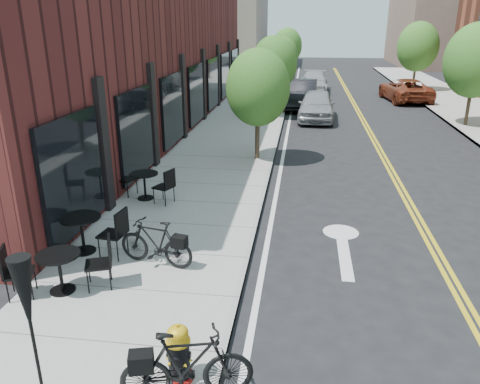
{
  "coord_description": "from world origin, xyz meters",
  "views": [
    {
      "loc": [
        0.98,
        -7.12,
        4.77
      ],
      "look_at": [
        -0.4,
        3.03,
        1.0
      ],
      "focal_mm": 35.0,
      "sensor_mm": 36.0,
      "label": 1
    }
  ],
  "objects_px": {
    "patio_umbrella": "(27,308)",
    "bistro_set_b": "(82,229)",
    "bicycle_right": "(187,366)",
    "parked_car_b": "(301,94)",
    "parked_car_far": "(405,90)",
    "bicycle_left": "(156,243)",
    "parked_car_c": "(314,82)",
    "fire_hydrant": "(179,353)",
    "bistro_set_a": "(59,267)",
    "bistro_set_c": "(144,182)",
    "parked_car_a": "(316,105)"
  },
  "relations": [
    {
      "from": "patio_umbrella",
      "to": "bistro_set_b",
      "type": "bearing_deg",
      "value": 109.61
    },
    {
      "from": "bicycle_right",
      "to": "parked_car_b",
      "type": "distance_m",
      "value": 22.68
    },
    {
      "from": "bistro_set_b",
      "to": "parked_car_far",
      "type": "relative_size",
      "value": 0.39
    },
    {
      "from": "bicycle_left",
      "to": "parked_car_c",
      "type": "xyz_separation_m",
      "value": [
        3.41,
        25.84,
        0.08
      ]
    },
    {
      "from": "patio_umbrella",
      "to": "parked_car_b",
      "type": "xyz_separation_m",
      "value": [
        2.8,
        23.21,
        -0.93
      ]
    },
    {
      "from": "bistro_set_b",
      "to": "parked_car_c",
      "type": "xyz_separation_m",
      "value": [
        5.12,
        25.51,
        0.04
      ]
    },
    {
      "from": "patio_umbrella",
      "to": "parked_car_far",
      "type": "xyz_separation_m",
      "value": [
        9.19,
        26.52,
        -1.03
      ]
    },
    {
      "from": "fire_hydrant",
      "to": "patio_umbrella",
      "type": "xyz_separation_m",
      "value": [
        -1.46,
        -0.89,
        1.19
      ]
    },
    {
      "from": "bicycle_right",
      "to": "bicycle_left",
      "type": "bearing_deg",
      "value": 9.0
    },
    {
      "from": "bistro_set_a",
      "to": "bistro_set_c",
      "type": "height_order",
      "value": "bistro_set_a"
    },
    {
      "from": "parked_car_b",
      "to": "bicycle_right",
      "type": "bearing_deg",
      "value": -90.53
    },
    {
      "from": "bicycle_left",
      "to": "bistro_set_c",
      "type": "relative_size",
      "value": 0.89
    },
    {
      "from": "parked_car_b",
      "to": "parked_car_c",
      "type": "height_order",
      "value": "parked_car_b"
    },
    {
      "from": "bicycle_left",
      "to": "fire_hydrant",
      "type": "bearing_deg",
      "value": 35.2
    },
    {
      "from": "bistro_set_b",
      "to": "bistro_set_c",
      "type": "height_order",
      "value": "bistro_set_b"
    },
    {
      "from": "bistro_set_a",
      "to": "bicycle_right",
      "type": "bearing_deg",
      "value": -58.94
    },
    {
      "from": "bistro_set_b",
      "to": "parked_car_far",
      "type": "distance_m",
      "value": 24.68
    },
    {
      "from": "parked_car_a",
      "to": "parked_car_c",
      "type": "distance_m",
      "value": 10.0
    },
    {
      "from": "fire_hydrant",
      "to": "bistro_set_b",
      "type": "height_order",
      "value": "bistro_set_b"
    },
    {
      "from": "bicycle_left",
      "to": "parked_car_c",
      "type": "distance_m",
      "value": 26.06
    },
    {
      "from": "bicycle_left",
      "to": "parked_car_b",
      "type": "xyz_separation_m",
      "value": [
        2.62,
        19.25,
        0.19
      ]
    },
    {
      "from": "fire_hydrant",
      "to": "parked_car_b",
      "type": "relative_size",
      "value": 0.18
    },
    {
      "from": "parked_car_c",
      "to": "patio_umbrella",
      "type": "bearing_deg",
      "value": -94.6
    },
    {
      "from": "bicycle_right",
      "to": "patio_umbrella",
      "type": "relative_size",
      "value": 0.76
    },
    {
      "from": "fire_hydrant",
      "to": "bistro_set_b",
      "type": "xyz_separation_m",
      "value": [
        -2.99,
        3.4,
        0.11
      ]
    },
    {
      "from": "fire_hydrant",
      "to": "bistro_set_c",
      "type": "distance_m",
      "value": 7.16
    },
    {
      "from": "parked_car_c",
      "to": "parked_car_far",
      "type": "distance_m",
      "value": 6.49
    },
    {
      "from": "bicycle_left",
      "to": "bistro_set_c",
      "type": "xyz_separation_m",
      "value": [
        -1.43,
        3.56,
        -0.0
      ]
    },
    {
      "from": "patio_umbrella",
      "to": "parked_car_c",
      "type": "relative_size",
      "value": 0.48
    },
    {
      "from": "parked_car_a",
      "to": "bicycle_right",
      "type": "bearing_deg",
      "value": -94.19
    },
    {
      "from": "bicycle_left",
      "to": "bistro_set_b",
      "type": "bearing_deg",
      "value": -88.39
    },
    {
      "from": "bistro_set_a",
      "to": "parked_car_a",
      "type": "distance_m",
      "value": 17.7
    },
    {
      "from": "bicycle_right",
      "to": "parked_car_a",
      "type": "xyz_separation_m",
      "value": [
        1.94,
        19.24,
        0.11
      ]
    },
    {
      "from": "bicycle_right",
      "to": "bistro_set_a",
      "type": "distance_m",
      "value": 3.64
    },
    {
      "from": "bicycle_left",
      "to": "parked_car_far",
      "type": "distance_m",
      "value": 24.3
    },
    {
      "from": "parked_car_b",
      "to": "parked_car_far",
      "type": "xyz_separation_m",
      "value": [
        6.39,
        3.31,
        -0.1
      ]
    },
    {
      "from": "bistro_set_b",
      "to": "parked_car_a",
      "type": "xyz_separation_m",
      "value": [
        5.13,
        15.51,
        0.1
      ]
    },
    {
      "from": "bicycle_right",
      "to": "bistro_set_c",
      "type": "xyz_separation_m",
      "value": [
        -2.91,
        6.97,
        -0.03
      ]
    },
    {
      "from": "bistro_set_a",
      "to": "bistro_set_c",
      "type": "xyz_separation_m",
      "value": [
        -0.03,
        4.76,
        -0.01
      ]
    },
    {
      "from": "parked_car_far",
      "to": "bistro_set_c",
      "type": "bearing_deg",
      "value": 54.49
    },
    {
      "from": "patio_umbrella",
      "to": "parked_car_a",
      "type": "relative_size",
      "value": 0.51
    },
    {
      "from": "parked_car_b",
      "to": "parked_car_far",
      "type": "distance_m",
      "value": 7.2
    },
    {
      "from": "bicycle_left",
      "to": "parked_car_a",
      "type": "height_order",
      "value": "parked_car_a"
    },
    {
      "from": "bicycle_left",
      "to": "parked_car_a",
      "type": "relative_size",
      "value": 0.37
    },
    {
      "from": "bistro_set_b",
      "to": "bicycle_right",
      "type": "bearing_deg",
      "value": -41.9
    },
    {
      "from": "bistro_set_a",
      "to": "parked_car_c",
      "type": "xyz_separation_m",
      "value": [
        4.82,
        27.03,
        0.07
      ]
    },
    {
      "from": "patio_umbrella",
      "to": "parked_car_a",
      "type": "bearing_deg",
      "value": 79.69
    },
    {
      "from": "parked_car_a",
      "to": "parked_car_c",
      "type": "xyz_separation_m",
      "value": [
        -0.01,
        10.0,
        -0.06
      ]
    },
    {
      "from": "bicycle_right",
      "to": "patio_umbrella",
      "type": "distance_m",
      "value": 2.06
    },
    {
      "from": "patio_umbrella",
      "to": "parked_car_far",
      "type": "relative_size",
      "value": 0.45
    }
  ]
}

